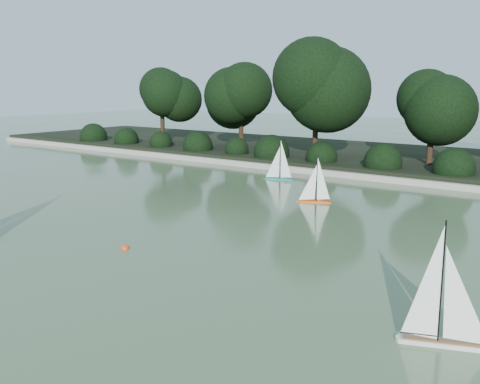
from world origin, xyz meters
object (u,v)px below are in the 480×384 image
Objects in this scene: sailboat_white_b at (451,326)px; sailboat_teal at (277,173)px; sailboat_orange at (312,194)px; race_buoy at (125,249)px.

sailboat_teal is (-7.33, 7.95, -0.02)m from sailboat_white_b.
sailboat_teal is at bearing 137.87° from sailboat_orange.
sailboat_orange reaches higher than race_buoy.
sailboat_white_b is at bearing -49.60° from sailboat_orange.
sailboat_orange is at bearing 130.40° from sailboat_white_b.
sailboat_orange is 7.74× the size of race_buoy.
sailboat_white_b reaches higher than race_buoy.
sailboat_teal is at bearing 132.67° from sailboat_white_b.
sailboat_orange is 3.30m from sailboat_teal.
sailboat_white_b is at bearing -47.33° from sailboat_teal.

